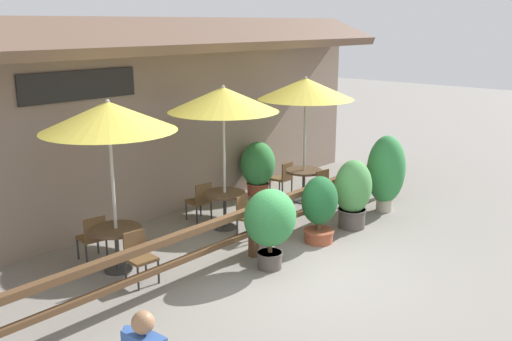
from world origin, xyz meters
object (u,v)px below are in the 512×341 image
(chair_middle_wallside, at_px, (200,200))
(potted_plant_corner_fern, at_px, (258,167))
(chair_near_wallside, at_px, (93,236))
(potted_plant_entrance_palm, at_px, (270,221))
(dining_table_near, at_px, (116,237))
(chair_near_streetside, at_px, (139,255))
(patio_umbrella_far, at_px, (306,89))
(potted_plant_tall_tropical, at_px, (320,206))
(dining_table_far, at_px, (304,176))
(potted_plant_small_flowering, at_px, (353,192))
(chair_far_wallside, at_px, (283,177))
(patio_umbrella_near, at_px, (108,116))
(chair_middle_streetside, at_px, (248,215))
(chair_far_streetside, at_px, (326,187))
(dining_table_middle, at_px, (225,200))
(patio_umbrella_middle, at_px, (223,99))
(potted_plant_broad_leaf, at_px, (386,171))

(chair_middle_wallside, bearing_deg, potted_plant_corner_fern, -163.78)
(chair_near_wallside, xyz_separation_m, potted_plant_entrance_palm, (1.85, -2.52, 0.39))
(dining_table_near, bearing_deg, chair_near_streetside, -92.05)
(patio_umbrella_far, height_order, potted_plant_tall_tropical, patio_umbrella_far)
(potted_plant_corner_fern, bearing_deg, dining_table_far, -76.35)
(potted_plant_tall_tropical, bearing_deg, potted_plant_small_flowering, -1.81)
(chair_far_wallside, distance_m, potted_plant_small_flowering, 2.60)
(patio_umbrella_near, distance_m, potted_plant_entrance_palm, 3.16)
(potted_plant_tall_tropical, bearing_deg, chair_near_wallside, 144.34)
(chair_middle_streetside, relative_size, potted_plant_entrance_palm, 0.60)
(dining_table_near, distance_m, chair_far_streetside, 5.27)
(dining_table_middle, distance_m, chair_far_streetside, 2.65)
(chair_middle_streetside, bearing_deg, dining_table_middle, 70.92)
(patio_umbrella_near, distance_m, chair_near_wallside, 2.28)
(chair_near_wallside, height_order, patio_umbrella_far, patio_umbrella_far)
(chair_middle_streetside, distance_m, dining_table_far, 2.69)
(patio_umbrella_middle, distance_m, potted_plant_small_flowering, 3.23)
(dining_table_middle, bearing_deg, dining_table_near, -178.12)
(chair_middle_streetside, bearing_deg, potted_plant_corner_fern, 24.67)
(dining_table_middle, xyz_separation_m, potted_plant_entrance_palm, (-0.89, -1.96, 0.26))
(chair_near_streetside, distance_m, potted_plant_entrance_palm, 2.24)
(dining_table_near, height_order, chair_middle_streetside, chair_middle_streetside)
(chair_near_wallside, xyz_separation_m, potted_plant_corner_fern, (4.99, 0.53, 0.23))
(chair_middle_streetside, height_order, potted_plant_broad_leaf, potted_plant_broad_leaf)
(chair_middle_wallside, distance_m, potted_plant_broad_leaf, 4.15)
(potted_plant_entrance_palm, bearing_deg, potted_plant_corner_fern, 44.12)
(patio_umbrella_middle, relative_size, chair_middle_wallside, 3.47)
(potted_plant_small_flowering, distance_m, potted_plant_corner_fern, 3.04)
(patio_umbrella_far, relative_size, dining_table_far, 3.43)
(chair_middle_streetside, distance_m, patio_umbrella_far, 3.46)
(patio_umbrella_far, xyz_separation_m, dining_table_far, (-0.00, -0.00, -2.05))
(potted_plant_corner_fern, bearing_deg, chair_middle_streetside, -142.57)
(potted_plant_small_flowering, bearing_deg, patio_umbrella_middle, 132.77)
(chair_middle_streetside, bearing_deg, chair_near_wallside, 142.01)
(chair_far_streetside, distance_m, potted_plant_broad_leaf, 1.39)
(dining_table_far, bearing_deg, potted_plant_tall_tropical, -136.46)
(chair_far_wallside, height_order, potted_plant_corner_fern, potted_plant_corner_fern)
(patio_umbrella_middle, bearing_deg, chair_near_streetside, -164.94)
(chair_middle_wallside, height_order, potted_plant_corner_fern, potted_plant_corner_fern)
(chair_middle_streetside, height_order, chair_far_streetside, same)
(chair_far_wallside, height_order, potted_plant_broad_leaf, potted_plant_broad_leaf)
(potted_plant_broad_leaf, bearing_deg, potted_plant_small_flowering, -178.63)
(patio_umbrella_middle, relative_size, chair_far_wallside, 3.47)
(chair_near_wallside, xyz_separation_m, chair_far_streetside, (5.28, -1.30, 0.00))
(chair_near_wallside, height_order, potted_plant_small_flowering, potted_plant_small_flowering)
(potted_plant_broad_leaf, bearing_deg, chair_far_streetside, 119.22)
(chair_near_streetside, xyz_separation_m, potted_plant_broad_leaf, (5.89, -1.16, 0.46))
(patio_umbrella_near, relative_size, chair_far_wallside, 3.47)
(chair_middle_wallside, bearing_deg, chair_far_streetside, 157.30)
(potted_plant_small_flowering, bearing_deg, chair_middle_streetside, 146.65)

